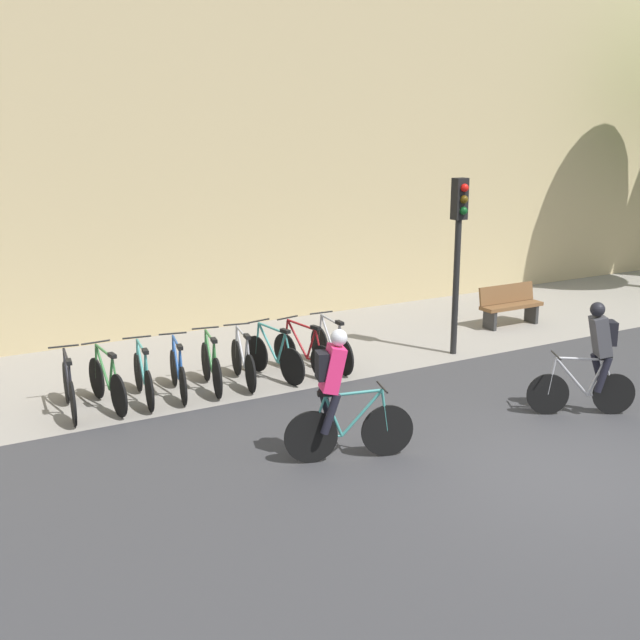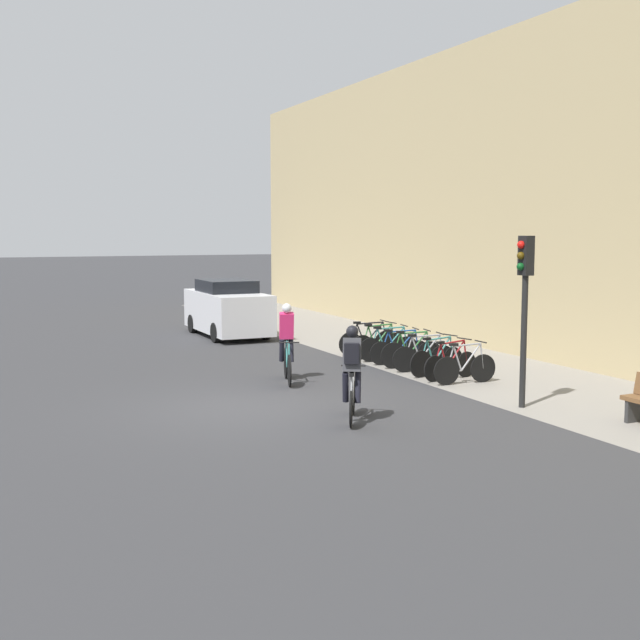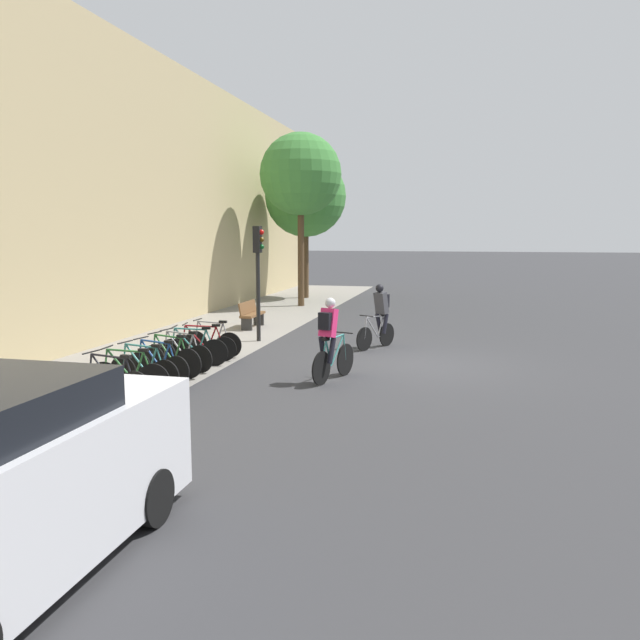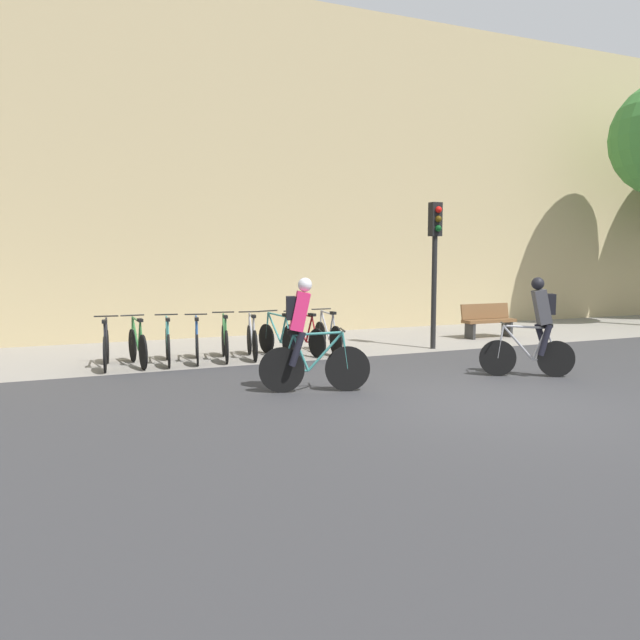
% 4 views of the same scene
% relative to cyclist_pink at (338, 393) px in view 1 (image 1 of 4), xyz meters
% --- Properties ---
extents(ground, '(200.00, 200.00, 0.00)m').
position_rel_cyclist_pink_xyz_m(ground, '(2.26, -1.79, -0.95)').
color(ground, '#333335').
extents(kerb_strip, '(44.00, 4.50, 0.01)m').
position_rel_cyclist_pink_xyz_m(kerb_strip, '(2.26, 4.96, -0.94)').
color(kerb_strip, gray).
rests_on(kerb_strip, ground).
extents(building_facade, '(44.00, 0.60, 8.99)m').
position_rel_cyclist_pink_xyz_m(building_facade, '(2.26, 7.51, 3.55)').
color(building_facade, tan).
rests_on(building_facade, ground).
extents(cyclist_pink, '(1.69, 0.63, 1.80)m').
position_rel_cyclist_pink_xyz_m(cyclist_pink, '(0.00, 0.00, 0.00)').
color(cyclist_pink, black).
rests_on(cyclist_pink, ground).
extents(cyclist_grey, '(1.46, 0.84, 1.76)m').
position_rel_cyclist_pink_xyz_m(cyclist_grey, '(4.24, -0.47, 0.00)').
color(cyclist_grey, black).
rests_on(cyclist_grey, ground).
extents(parked_bike_0, '(0.46, 1.71, 0.97)m').
position_rel_cyclist_pink_xyz_m(parked_bike_0, '(-2.67, 3.52, -0.55)').
color(parked_bike_0, black).
rests_on(parked_bike_0, ground).
extents(parked_bike_1, '(0.46, 1.68, 0.97)m').
position_rel_cyclist_pink_xyz_m(parked_bike_1, '(-2.08, 3.52, -0.55)').
color(parked_bike_1, black).
rests_on(parked_bike_1, ground).
extents(parked_bike_2, '(0.46, 1.66, 0.96)m').
position_rel_cyclist_pink_xyz_m(parked_bike_2, '(-1.50, 3.52, -0.55)').
color(parked_bike_2, black).
rests_on(parked_bike_2, ground).
extents(parked_bike_3, '(0.48, 1.60, 0.94)m').
position_rel_cyclist_pink_xyz_m(parked_bike_3, '(-0.92, 3.52, -0.56)').
color(parked_bike_3, black).
rests_on(parked_bike_3, ground).
extents(parked_bike_4, '(0.48, 1.61, 0.97)m').
position_rel_cyclist_pink_xyz_m(parked_bike_4, '(-0.34, 3.52, -0.55)').
color(parked_bike_4, black).
rests_on(parked_bike_4, ground).
extents(parked_bike_5, '(0.47, 1.61, 0.95)m').
position_rel_cyclist_pink_xyz_m(parked_bike_5, '(0.24, 3.52, -0.56)').
color(parked_bike_5, black).
rests_on(parked_bike_5, ground).
extents(parked_bike_6, '(0.48, 1.66, 0.96)m').
position_rel_cyclist_pink_xyz_m(parked_bike_6, '(0.83, 3.52, -0.55)').
color(parked_bike_6, black).
rests_on(parked_bike_6, ground).
extents(parked_bike_7, '(0.49, 1.63, 0.94)m').
position_rel_cyclist_pink_xyz_m(parked_bike_7, '(1.41, 3.52, -0.56)').
color(parked_bike_7, black).
rests_on(parked_bike_7, ground).
extents(parked_bike_8, '(0.46, 1.60, 0.96)m').
position_rel_cyclist_pink_xyz_m(parked_bike_8, '(1.99, 3.52, -0.55)').
color(parked_bike_8, black).
rests_on(parked_bike_8, ground).
extents(traffic_light_pole, '(0.26, 0.30, 3.35)m').
position_rel_cyclist_pink_xyz_m(traffic_light_pole, '(4.49, 3.12, 1.38)').
color(traffic_light_pole, black).
rests_on(traffic_light_pole, ground).
extents(bench, '(1.50, 0.44, 0.89)m').
position_rel_cyclist_pink_xyz_m(bench, '(6.92, 4.23, -0.48)').
color(bench, brown).
rests_on(bench, ground).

